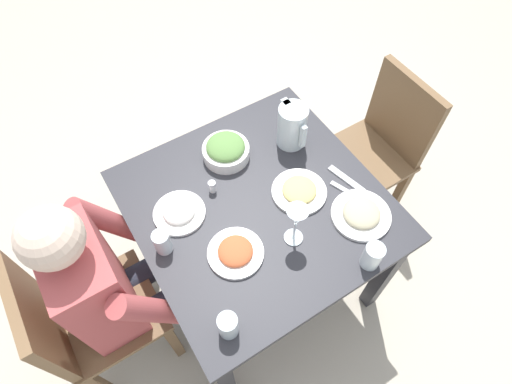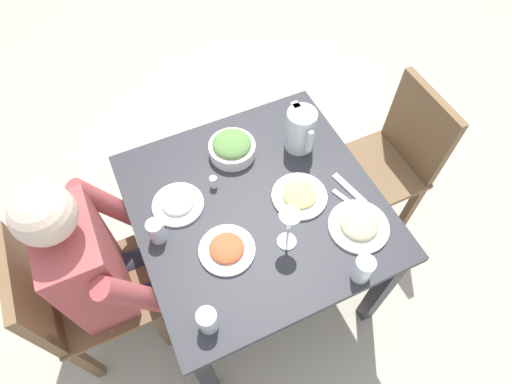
{
  "view_description": "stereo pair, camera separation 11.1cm",
  "coord_description": "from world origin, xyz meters",
  "px_view_note": "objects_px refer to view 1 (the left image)",
  "views": [
    {
      "loc": [
        0.71,
        -0.45,
        2.11
      ],
      "look_at": [
        -0.04,
        0.02,
        0.75
      ],
      "focal_mm": 29.55,
      "sensor_mm": 36.0,
      "label": 1
    },
    {
      "loc": [
        0.76,
        -0.36,
        2.11
      ],
      "look_at": [
        -0.04,
        0.02,
        0.75
      ],
      "focal_mm": 29.55,
      "sensor_mm": 36.0,
      "label": 2
    }
  ],
  "objects_px": {
    "chair_far": "(379,145)",
    "water_glass_far_left": "(162,242)",
    "plate_yoghurt": "(179,212)",
    "water_glass_by_pitcher": "(372,256)",
    "plate_fries": "(299,191)",
    "wine_glass": "(296,219)",
    "chair_near": "(83,320)",
    "water_glass_center": "(228,325)",
    "water_pitcher": "(292,126)",
    "salad_bowl": "(226,150)",
    "diner_near": "(122,279)",
    "plate_beans": "(361,214)",
    "salt_shaker": "(212,187)",
    "dining_table": "(258,219)",
    "plate_rice_curry": "(236,252)"
  },
  "relations": [
    {
      "from": "plate_fries",
      "to": "plate_yoghurt",
      "type": "relative_size",
      "value": 1.09
    },
    {
      "from": "chair_near",
      "to": "diner_near",
      "type": "bearing_deg",
      "value": 90.0
    },
    {
      "from": "chair_far",
      "to": "water_glass_far_left",
      "type": "height_order",
      "value": "chair_far"
    },
    {
      "from": "dining_table",
      "to": "salt_shaker",
      "type": "bearing_deg",
      "value": -140.65
    },
    {
      "from": "salad_bowl",
      "to": "dining_table",
      "type": "bearing_deg",
      "value": -2.46
    },
    {
      "from": "chair_near",
      "to": "water_glass_center",
      "type": "height_order",
      "value": "chair_near"
    },
    {
      "from": "diner_near",
      "to": "water_glass_by_pitcher",
      "type": "xyz_separation_m",
      "value": [
        0.46,
        0.77,
        0.16
      ]
    },
    {
      "from": "chair_near",
      "to": "water_glass_by_pitcher",
      "type": "xyz_separation_m",
      "value": [
        0.46,
        0.97,
        0.3
      ]
    },
    {
      "from": "plate_yoghurt",
      "to": "water_glass_far_left",
      "type": "distance_m",
      "value": 0.15
    },
    {
      "from": "diner_near",
      "to": "salad_bowl",
      "type": "relative_size",
      "value": 6.05
    },
    {
      "from": "plate_yoghurt",
      "to": "dining_table",
      "type": "bearing_deg",
      "value": 66.89
    },
    {
      "from": "water_glass_center",
      "to": "chair_near",
      "type": "bearing_deg",
      "value": -132.26
    },
    {
      "from": "chair_far",
      "to": "plate_yoghurt",
      "type": "distance_m",
      "value": 1.08
    },
    {
      "from": "plate_yoghurt",
      "to": "water_glass_by_pitcher",
      "type": "relative_size",
      "value": 1.79
    },
    {
      "from": "water_glass_by_pitcher",
      "to": "plate_yoghurt",
      "type": "bearing_deg",
      "value": -138.07
    },
    {
      "from": "plate_beans",
      "to": "plate_yoghurt",
      "type": "height_order",
      "value": "plate_yoghurt"
    },
    {
      "from": "plate_beans",
      "to": "water_glass_far_left",
      "type": "height_order",
      "value": "water_glass_far_left"
    },
    {
      "from": "water_glass_by_pitcher",
      "to": "salad_bowl",
      "type": "bearing_deg",
      "value": -164.33
    },
    {
      "from": "dining_table",
      "to": "water_glass_far_left",
      "type": "height_order",
      "value": "water_glass_far_left"
    },
    {
      "from": "dining_table",
      "to": "water_glass_far_left",
      "type": "distance_m",
      "value": 0.42
    },
    {
      "from": "diner_near",
      "to": "water_pitcher",
      "type": "height_order",
      "value": "diner_near"
    },
    {
      "from": "wine_glass",
      "to": "water_pitcher",
      "type": "bearing_deg",
      "value": 146.71
    },
    {
      "from": "chair_far",
      "to": "water_glass_by_pitcher",
      "type": "bearing_deg",
      "value": -48.18
    },
    {
      "from": "plate_beans",
      "to": "plate_fries",
      "type": "relative_size",
      "value": 1.05
    },
    {
      "from": "chair_far",
      "to": "water_glass_far_left",
      "type": "bearing_deg",
      "value": -86.11
    },
    {
      "from": "plate_yoghurt",
      "to": "salt_shaker",
      "type": "bearing_deg",
      "value": 99.57
    },
    {
      "from": "water_glass_by_pitcher",
      "to": "salt_shaker",
      "type": "distance_m",
      "value": 0.64
    },
    {
      "from": "chair_far",
      "to": "wine_glass",
      "type": "xyz_separation_m",
      "value": [
        0.29,
        -0.74,
        0.39
      ]
    },
    {
      "from": "wine_glass",
      "to": "plate_rice_curry",
      "type": "bearing_deg",
      "value": -105.18
    },
    {
      "from": "chair_far",
      "to": "diner_near",
      "type": "xyz_separation_m",
      "value": [
        0.05,
        -1.34,
        0.15
      ]
    },
    {
      "from": "chair_near",
      "to": "wine_glass",
      "type": "relative_size",
      "value": 4.4
    },
    {
      "from": "dining_table",
      "to": "salad_bowl",
      "type": "xyz_separation_m",
      "value": [
        -0.26,
        0.01,
        0.16
      ]
    },
    {
      "from": "chair_near",
      "to": "plate_beans",
      "type": "relative_size",
      "value": 3.83
    },
    {
      "from": "plate_fries",
      "to": "dining_table",
      "type": "bearing_deg",
      "value": -104.86
    },
    {
      "from": "diner_near",
      "to": "water_pitcher",
      "type": "bearing_deg",
      "value": 99.69
    },
    {
      "from": "chair_near",
      "to": "plate_fries",
      "type": "distance_m",
      "value": 0.97
    },
    {
      "from": "chair_near",
      "to": "plate_fries",
      "type": "xyz_separation_m",
      "value": [
        0.09,
        0.93,
        0.26
      ]
    },
    {
      "from": "dining_table",
      "to": "wine_glass",
      "type": "distance_m",
      "value": 0.33
    },
    {
      "from": "water_glass_far_left",
      "to": "plate_fries",
      "type": "bearing_deg",
      "value": 83.61
    },
    {
      "from": "plate_fries",
      "to": "water_glass_by_pitcher",
      "type": "distance_m",
      "value": 0.37
    },
    {
      "from": "water_pitcher",
      "to": "plate_fries",
      "type": "bearing_deg",
      "value": -27.27
    },
    {
      "from": "plate_yoghurt",
      "to": "plate_fries",
      "type": "bearing_deg",
      "value": 69.84
    },
    {
      "from": "chair_near",
      "to": "water_glass_center",
      "type": "xyz_separation_m",
      "value": [
        0.4,
        0.44,
        0.3
      ]
    },
    {
      "from": "plate_fries",
      "to": "wine_glass",
      "type": "distance_m",
      "value": 0.24
    },
    {
      "from": "plate_fries",
      "to": "plate_yoghurt",
      "type": "bearing_deg",
      "value": -110.16
    },
    {
      "from": "chair_far",
      "to": "water_pitcher",
      "type": "height_order",
      "value": "water_pitcher"
    },
    {
      "from": "chair_far",
      "to": "water_glass_by_pitcher",
      "type": "distance_m",
      "value": 0.82
    },
    {
      "from": "plate_fries",
      "to": "water_glass_center",
      "type": "height_order",
      "value": "water_glass_center"
    },
    {
      "from": "plate_beans",
      "to": "water_glass_far_left",
      "type": "bearing_deg",
      "value": -111.58
    },
    {
      "from": "diner_near",
      "to": "salad_bowl",
      "type": "bearing_deg",
      "value": 110.82
    }
  ]
}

